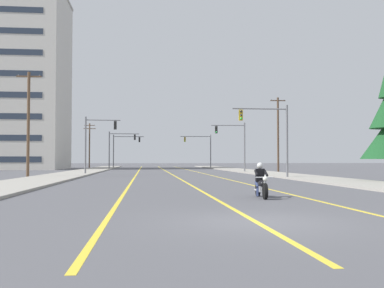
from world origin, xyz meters
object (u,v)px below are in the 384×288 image
traffic_signal_mid_left (118,144)px  utility_pole_left_far (89,144)px  traffic_signal_far_left (123,146)px  traffic_signal_near_left (95,137)px  utility_pole_right_far (278,133)px  traffic_signal_near_right (271,130)px  utility_pole_left_near (28,122)px  motorcycle_with_rider (261,184)px  traffic_signal_mid_right (235,140)px  traffic_signal_far_right (202,146)px

traffic_signal_mid_left → utility_pole_left_far: 17.20m
traffic_signal_far_left → traffic_signal_near_left: bearing=-91.8°
traffic_signal_near_left → utility_pole_right_far: 23.83m
traffic_signal_near_right → traffic_signal_mid_left: 40.90m
traffic_signal_far_left → utility_pole_left_near: utility_pole_left_near is taller
motorcycle_with_rider → traffic_signal_mid_left: 57.60m
motorcycle_with_rider → traffic_signal_far_left: 66.63m
traffic_signal_mid_left → traffic_signal_near_left: bearing=-91.9°
traffic_signal_near_left → utility_pole_left_near: bearing=-122.9°
utility_pole_right_far → utility_pole_left_far: (-28.18, 33.74, -0.27)m
traffic_signal_mid_right → traffic_signal_mid_left: bearing=128.2°
traffic_signal_near_right → traffic_signal_near_left: 20.09m
traffic_signal_near_right → utility_pole_left_far: utility_pole_left_far is taller
motorcycle_with_rider → traffic_signal_far_left: size_ratio=0.35×
traffic_signal_near_left → traffic_signal_mid_right: (16.41, 5.94, 0.03)m
traffic_signal_mid_left → utility_pole_left_near: (-5.89, -33.55, 0.83)m
traffic_signal_far_right → utility_pole_left_near: utility_pole_left_near is taller
utility_pole_left_near → utility_pole_right_far: 31.68m
utility_pole_right_far → traffic_signal_near_right: bearing=-108.0°
traffic_signal_far_right → traffic_signal_near_right: bearing=-89.6°
traffic_signal_far_right → utility_pole_right_far: (6.90, -25.11, 0.89)m
utility_pole_left_far → traffic_signal_mid_left: bearing=-67.6°
traffic_signal_far_right → traffic_signal_far_left: bearing=172.4°
motorcycle_with_rider → traffic_signal_far_right: 64.32m
traffic_signal_mid_right → utility_pole_right_far: 6.44m
motorcycle_with_rider → traffic_signal_near_left: size_ratio=0.35×
utility_pole_left_far → traffic_signal_far_right: bearing=-22.1°
motorcycle_with_rider → traffic_signal_near_right: size_ratio=0.35×
traffic_signal_far_right → utility_pole_left_far: size_ratio=0.71×
traffic_signal_far_right → utility_pole_right_far: 26.06m
traffic_signal_mid_left → utility_pole_right_far: utility_pole_right_far is taller
traffic_signal_near_left → traffic_signal_mid_left: size_ratio=1.00×
traffic_signal_near_left → traffic_signal_far_right: same height
traffic_signal_near_right → utility_pole_left_near: size_ratio=0.66×
traffic_signal_near_right → traffic_signal_mid_left: (-15.06, 38.03, 0.01)m
traffic_signal_near_right → utility_pole_right_far: (6.57, 20.18, 0.94)m
traffic_signal_near_right → utility_pole_left_near: 21.43m
motorcycle_with_rider → utility_pole_left_near: (-15.21, 23.19, 4.35)m
traffic_signal_far_left → utility_pole_left_far: (-6.82, 6.70, 0.61)m
utility_pole_left_near → utility_pole_right_far: bearing=29.7°
traffic_signal_near_right → traffic_signal_mid_right: size_ratio=1.00×
traffic_signal_far_right → traffic_signal_far_left: (-14.46, 1.92, -0.00)m
traffic_signal_near_right → utility_pole_left_far: bearing=111.8°
traffic_signal_near_left → utility_pole_left_near: utility_pole_left_near is taller
traffic_signal_near_right → traffic_signal_far_left: bearing=107.4°
traffic_signal_near_left → traffic_signal_mid_right: 17.45m
traffic_signal_far_left → utility_pole_left_near: (-6.15, -42.73, 0.79)m
traffic_signal_near_left → utility_pole_left_far: utility_pole_left_far is taller
traffic_signal_near_left → traffic_signal_far_left: 34.94m
traffic_signal_near_right → traffic_signal_mid_left: size_ratio=1.00×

